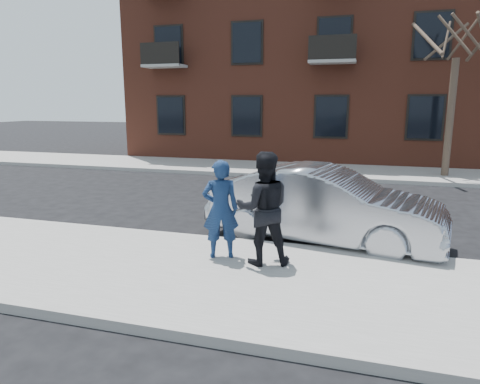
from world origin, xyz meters
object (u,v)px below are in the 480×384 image
(silver_sedan, at_px, (324,205))
(man_hoodie, at_px, (221,209))
(street_tree, at_px, (460,23))
(man_peacoat, at_px, (263,208))

(silver_sedan, bearing_deg, man_hoodie, 148.58)
(silver_sedan, distance_m, man_hoodie, 2.40)
(street_tree, bearing_deg, silver_sedan, -112.76)
(man_hoodie, relative_size, man_peacoat, 0.91)
(silver_sedan, relative_size, man_peacoat, 2.48)
(silver_sedan, height_order, man_hoodie, man_hoodie)
(silver_sedan, height_order, man_peacoat, man_peacoat)
(man_peacoat, bearing_deg, street_tree, -131.19)
(street_tree, height_order, man_peacoat, street_tree)
(silver_sedan, bearing_deg, man_peacoat, 166.55)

